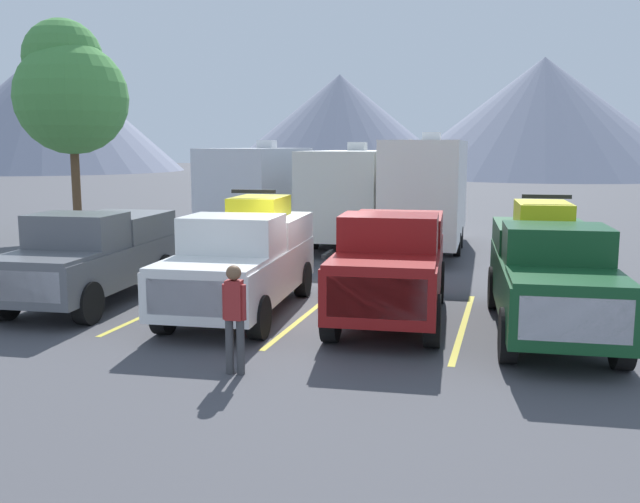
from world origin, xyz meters
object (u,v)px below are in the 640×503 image
Objects in this scene: pickup_truck_c at (392,262)px; pickup_truck_d at (549,270)px; camper_trailer_a at (259,188)px; camper_trailer_b at (352,192)px; camper_trailer_c at (428,189)px; pickup_truck_a at (93,254)px; pickup_truck_b at (244,257)px; person_a at (234,312)px.

pickup_truck_d reaches higher than pickup_truck_c.
camper_trailer_a is at bearing 133.17° from pickup_truck_d.
pickup_truck_c is 0.71× the size of camper_trailer_b.
camper_trailer_b reaches higher than pickup_truck_c.
camper_trailer_c is (-0.45, 9.56, 0.92)m from pickup_truck_c.
pickup_truck_a is at bearing -179.45° from pickup_truck_d.
pickup_truck_b is (3.64, 0.10, 0.07)m from pickup_truck_a.
camper_trailer_a is (-6.78, 10.34, 0.80)m from pickup_truck_c.
pickup_truck_c is at bearing -56.73° from camper_trailer_a.
camper_trailer_a is (-3.61, 10.49, 0.81)m from pickup_truck_b.
pickup_truck_d is at bearing -0.01° from pickup_truck_b.
camper_trailer_c reaches higher than person_a.
pickup_truck_a is 0.61× the size of camper_trailer_c.
pickup_truck_d is (3.05, -0.15, 0.01)m from pickup_truck_c.
pickup_truck_c is at bearing 67.27° from person_a.
pickup_truck_d is 14.40m from camper_trailer_a.
pickup_truck_d is 11.70m from camper_trailer_b.
pickup_truck_b is 3.18m from pickup_truck_c.
camper_trailer_a reaches higher than person_a.
camper_trailer_c reaches higher than camper_trailer_b.
person_a is at bearing -140.23° from pickup_truck_d.
camper_trailer_b is (-6.16, 9.92, 0.75)m from pickup_truck_d.
camper_trailer_c is at bearing 92.68° from pickup_truck_c.
pickup_truck_c is 9.61m from camper_trailer_c.
person_a is (5.08, -3.89, -0.10)m from pickup_truck_a.
camper_trailer_b reaches higher than pickup_truck_d.
person_a is at bearing -37.40° from pickup_truck_a.
camper_trailer_c is (2.73, 9.70, 0.94)m from pickup_truck_b.
pickup_truck_a is 0.95× the size of pickup_truck_b.
camper_trailer_c reaches higher than camper_trailer_a.
camper_trailer_c is (6.34, -0.78, 0.13)m from camper_trailer_a.
camper_trailer_c reaches higher than pickup_truck_d.
pickup_truck_d is at bearing -58.18° from camper_trailer_b.
pickup_truck_a is at bearing 142.60° from person_a.
person_a is (-1.73, -4.13, -0.19)m from pickup_truck_c.
camper_trailer_c is at bearing -7.05° from camper_trailer_a.
pickup_truck_c reaches higher than pickup_truck_a.
pickup_truck_d is at bearing 39.77° from person_a.
pickup_truck_b is 9.95m from camper_trailer_b.
pickup_truck_d is 0.78× the size of camper_trailer_b.
pickup_truck_c is (3.17, 0.15, 0.01)m from pickup_truck_b.
camper_trailer_b is at bearing -8.74° from camper_trailer_a.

